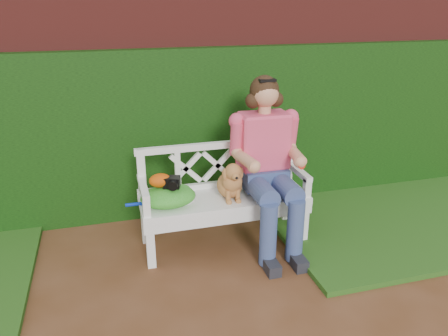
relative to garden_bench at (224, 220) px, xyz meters
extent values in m
plane|color=#522D16|center=(-0.56, -0.90, -0.24)|extent=(60.00, 60.00, 0.00)
cube|color=maroon|center=(-0.56, 1.00, 0.86)|extent=(10.00, 0.30, 2.20)
cube|color=#194E0E|center=(-0.56, 0.78, 0.61)|extent=(10.00, 0.18, 1.70)
cube|color=#22591A|center=(1.84, 0.00, -0.21)|extent=(2.60, 2.00, 0.05)
cube|color=black|center=(-0.47, -0.04, 0.45)|extent=(0.16, 0.14, 0.09)
ellipsoid|color=#BA4307|center=(-0.56, -0.01, 0.46)|extent=(0.22, 0.18, 0.12)
camera|label=1|loc=(-0.96, -3.43, 1.90)|focal=35.00mm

